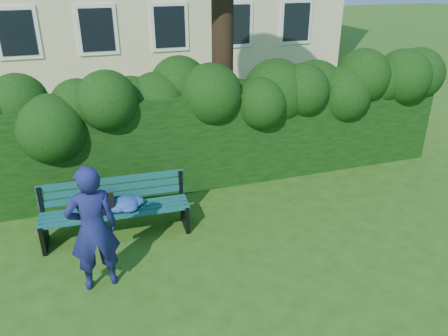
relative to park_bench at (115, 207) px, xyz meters
name	(u,v)px	position (x,y,z in m)	size (l,w,h in m)	color
ground	(236,239)	(1.73, -0.71, -0.50)	(80.00, 80.00, 0.00)	#2B4B12
hedge	(197,137)	(1.73, 1.49, 0.40)	(10.00, 1.00, 1.80)	black
park_bench	(115,207)	(0.00, 0.00, 0.00)	(2.25, 0.66, 0.89)	#0D3F44
man_reading	(93,229)	(-0.35, -1.13, 0.36)	(0.63, 0.41, 1.72)	navy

